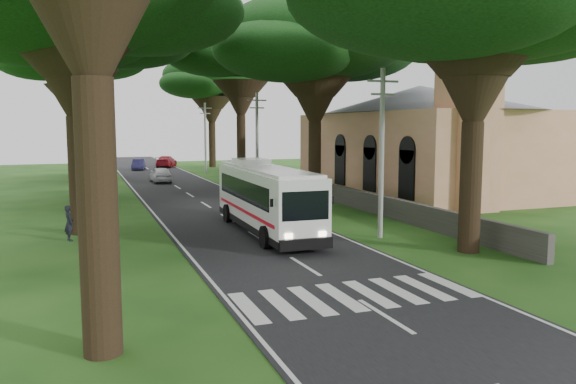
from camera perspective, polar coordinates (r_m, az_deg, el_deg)
The scene contains 18 objects.
ground at distance 19.72m, azimuth 3.92°, elevation -8.93°, with size 140.00×140.00×0.00m, color #1B4714.
road at distance 43.36m, azimuth -9.70°, elevation -0.45°, with size 8.00×120.00×0.04m, color black.
crosswalk at distance 17.99m, azimuth 6.56°, elevation -10.50°, with size 8.00×3.00×0.01m, color silver.
property_wall at distance 44.86m, azimuth 1.90°, elevation 0.63°, with size 0.35×50.00×1.20m, color #383533.
church at distance 46.58m, azimuth 13.29°, elevation 5.99°, with size 14.00×24.00×11.60m.
pole_near at distance 26.87m, azimuth 9.49°, elevation 4.18°, with size 1.60×0.24×8.00m.
pole_mid at distance 45.33m, azimuth -3.16°, elevation 5.22°, with size 1.60×0.24×8.00m.
pole_far at distance 64.72m, azimuth -8.39°, elevation 5.58°, with size 1.60×0.24×8.00m.
tree_l_midb at distance 47.94m, azimuth -20.35°, elevation 15.38°, with size 15.35×15.35×16.29m.
tree_l_far at distance 65.78m, azimuth -21.24°, elevation 12.91°, with size 13.55×13.55×16.05m.
tree_r_mida at distance 40.98m, azimuth 2.79°, elevation 15.12°, with size 14.06×14.06×14.45m.
tree_r_midb at distance 57.94m, azimuth -4.87°, elevation 14.41°, with size 14.26×14.26×16.34m.
tree_r_far at distance 75.39m, azimuth -7.81°, elevation 11.44°, with size 12.63×12.63×14.57m.
coach_bus at distance 28.18m, azimuth -2.29°, elevation -0.54°, with size 2.79×11.20×3.29m.
distant_car_a at distance 54.81m, azimuth -12.82°, elevation 1.74°, with size 1.76×4.37×1.49m, color #A7A7AC.
distant_car_b at distance 71.56m, azimuth -14.93°, elevation 2.73°, with size 1.40×4.01×1.32m, color #262352.
distant_car_c at distance 75.70m, azimuth -12.27°, elevation 3.06°, with size 2.06×5.07×1.47m, color maroon.
pedestrian at distance 28.06m, azimuth -21.35°, elevation -2.96°, with size 0.61×0.40×1.67m, color black.
Camera 1 is at (-7.80, -17.33, 5.29)m, focal length 35.00 mm.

